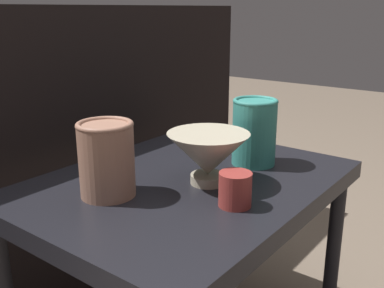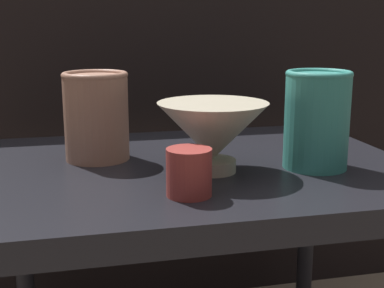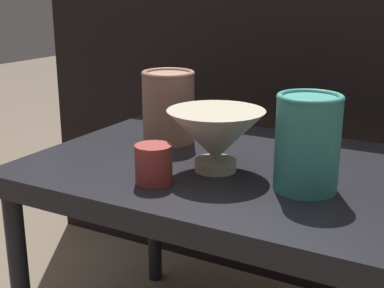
{
  "view_description": "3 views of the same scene",
  "coord_description": "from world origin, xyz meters",
  "px_view_note": "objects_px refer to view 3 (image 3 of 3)",
  "views": [
    {
      "loc": [
        -0.71,
        -0.56,
        0.81
      ],
      "look_at": [
        -0.03,
        -0.04,
        0.55
      ],
      "focal_mm": 42.0,
      "sensor_mm": 36.0,
      "label": 1
    },
    {
      "loc": [
        -0.21,
        -0.83,
        0.69
      ],
      "look_at": [
        -0.02,
        -0.04,
        0.5
      ],
      "focal_mm": 50.0,
      "sensor_mm": 36.0,
      "label": 2
    },
    {
      "loc": [
        0.41,
        -0.86,
        0.77
      ],
      "look_at": [
        -0.03,
        -0.07,
        0.5
      ],
      "focal_mm": 50.0,
      "sensor_mm": 36.0,
      "label": 3
    }
  ],
  "objects_px": {
    "bowl": "(216,136)",
    "vase_textured_left": "(168,105)",
    "cup": "(154,164)",
    "vase_colorful_right": "(308,141)"
  },
  "relations": [
    {
      "from": "bowl",
      "to": "vase_textured_left",
      "type": "height_order",
      "value": "vase_textured_left"
    },
    {
      "from": "cup",
      "to": "bowl",
      "type": "bearing_deg",
      "value": 59.81
    },
    {
      "from": "vase_textured_left",
      "to": "cup",
      "type": "xyz_separation_m",
      "value": [
        0.11,
        -0.23,
        -0.04
      ]
    },
    {
      "from": "vase_colorful_right",
      "to": "cup",
      "type": "distance_m",
      "value": 0.25
    },
    {
      "from": "vase_colorful_right",
      "to": "vase_textured_left",
      "type": "bearing_deg",
      "value": 158.55
    },
    {
      "from": "vase_textured_left",
      "to": "cup",
      "type": "bearing_deg",
      "value": -64.19
    },
    {
      "from": "vase_textured_left",
      "to": "vase_colorful_right",
      "type": "distance_m",
      "value": 0.36
    },
    {
      "from": "vase_colorful_right",
      "to": "bowl",
      "type": "bearing_deg",
      "value": 175.67
    },
    {
      "from": "bowl",
      "to": "vase_colorful_right",
      "type": "distance_m",
      "value": 0.17
    },
    {
      "from": "bowl",
      "to": "vase_textured_left",
      "type": "bearing_deg",
      "value": 144.83
    }
  ]
}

